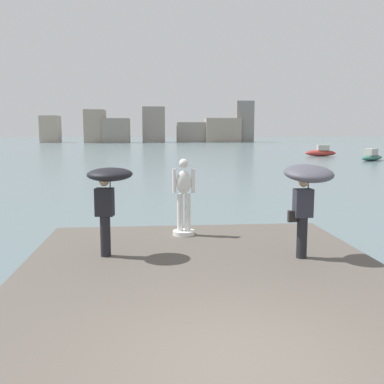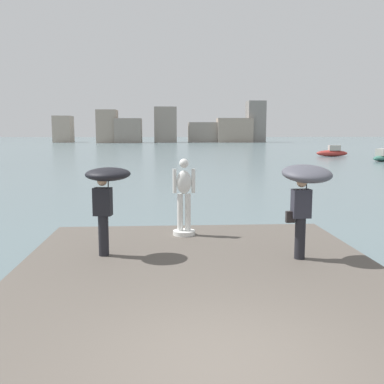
# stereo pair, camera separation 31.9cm
# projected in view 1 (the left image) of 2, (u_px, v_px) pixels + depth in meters

# --- Properties ---
(ground_plane) EXTENTS (400.00, 400.00, 0.00)m
(ground_plane) POSITION_uv_depth(u_px,v_px,m) (162.00, 162.00, 44.73)
(ground_plane) COLOR slate
(pier) EXTENTS (7.31, 10.65, 0.40)m
(pier) POSITION_uv_depth(u_px,v_px,m) (213.00, 303.00, 7.53)
(pier) COLOR #564F47
(pier) RESTS_ON ground
(statue_white_figure) EXTENTS (0.58, 0.57, 1.98)m
(statue_white_figure) POSITION_uv_depth(u_px,v_px,m) (184.00, 200.00, 11.46)
(statue_white_figure) COLOR white
(statue_white_figure) RESTS_ON pier
(onlooker_left) EXTENTS (1.11, 1.12, 1.92)m
(onlooker_left) POSITION_uv_depth(u_px,v_px,m) (108.00, 186.00, 9.44)
(onlooker_left) COLOR black
(onlooker_left) RESTS_ON pier
(onlooker_right) EXTENTS (1.11, 1.15, 2.03)m
(onlooker_right) POSITION_uv_depth(u_px,v_px,m) (307.00, 184.00, 9.32)
(onlooker_right) COLOR black
(onlooker_right) RESTS_ON pier
(boat_near) EXTENTS (3.88, 1.67, 1.39)m
(boat_near) POSITION_uv_depth(u_px,v_px,m) (321.00, 152.00, 55.29)
(boat_near) COLOR #9E2D28
(boat_near) RESTS_ON ground
(boat_mid) EXTENTS (3.96, 3.49, 1.29)m
(boat_mid) POSITION_uv_depth(u_px,v_px,m) (372.00, 156.00, 46.82)
(boat_mid) COLOR #336B5B
(boat_mid) RESTS_ON ground
(distant_skyline) EXTENTS (59.23, 12.68, 11.56)m
(distant_skyline) POSITION_uv_depth(u_px,v_px,m) (160.00, 128.00, 124.18)
(distant_skyline) COLOR #A89989
(distant_skyline) RESTS_ON ground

